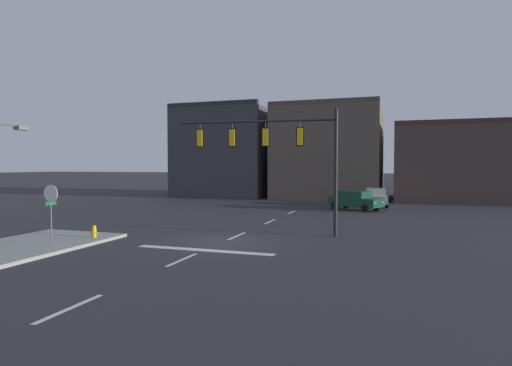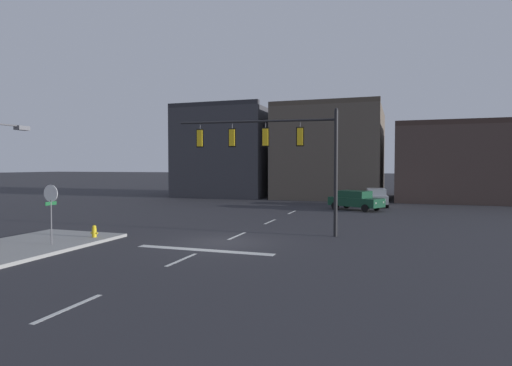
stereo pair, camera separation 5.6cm
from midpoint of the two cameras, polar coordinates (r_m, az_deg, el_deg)
ground_plane at (r=20.75m, az=-4.62°, el=-7.90°), size 400.00×400.00×0.00m
sidewalk_near_corner at (r=21.98m, az=-28.41°, el=-7.39°), size 5.00×8.00×0.15m
stop_bar_paint at (r=18.95m, az=-7.02°, el=-8.87°), size 6.40×0.50×0.01m
lane_centreline at (r=22.57m, az=-2.61°, el=-7.05°), size 0.16×26.40×0.01m
signal_mast_near_side at (r=22.83m, az=2.90°, el=4.90°), size 8.60×0.96×6.66m
stop_sign at (r=21.09m, az=-25.74°, el=-2.08°), size 0.76×0.64×2.83m
car_lot_nearside at (r=36.36m, az=13.01°, el=-2.20°), size 4.73×3.65×1.61m
car_lot_middle at (r=40.31m, az=15.61°, el=-1.79°), size 2.32×4.60×1.61m
fire_hydrant at (r=22.68m, az=-20.83°, el=-6.33°), size 0.40×0.30×0.75m
building_row at (r=49.88m, az=16.30°, el=3.50°), size 49.51×13.31×10.89m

